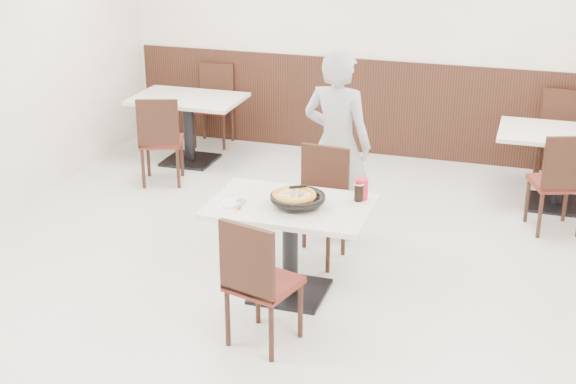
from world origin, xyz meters
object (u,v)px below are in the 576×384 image
(bg_chair_left_far, at_px, (213,106))
(cola_glass, at_px, (359,193))
(red_cup, at_px, (362,189))
(side_plate, at_px, (231,203))
(chair_far, at_px, (316,207))
(bg_chair_left_near, at_px, (161,139))
(bg_chair_right_far, at_px, (558,138))
(pizza_pan, at_px, (298,201))
(bg_table_left, at_px, (189,130))
(pizza, at_px, (294,197))
(main_table, at_px, (290,250))
(chair_near, at_px, (264,280))
(diner_person, at_px, (337,144))
(bg_table_right, at_px, (559,169))
(bg_chair_right_near, at_px, (556,181))

(bg_chair_left_far, bearing_deg, cola_glass, 123.79)
(cola_glass, bearing_deg, red_cup, 75.69)
(side_plate, bearing_deg, red_cup, 23.86)
(chair_far, relative_size, bg_chair_left_near, 1.00)
(chair_far, distance_m, red_cup, 0.69)
(chair_far, height_order, red_cup, chair_far)
(bg_chair_right_far, bearing_deg, pizza_pan, 64.85)
(pizza_pan, height_order, bg_table_left, pizza_pan)
(pizza, bearing_deg, main_table, 167.76)
(main_table, xyz_separation_m, bg_chair_right_far, (1.92, 3.20, 0.10))
(main_table, xyz_separation_m, bg_chair_left_far, (-2.00, 3.28, 0.10))
(main_table, bearing_deg, pizza_pan, -19.73)
(chair_near, relative_size, side_plate, 5.50)
(bg_chair_left_far, height_order, bg_chair_right_far, same)
(pizza_pan, relative_size, diner_person, 0.20)
(chair_near, xyz_separation_m, cola_glass, (0.43, 0.93, 0.34))
(main_table, height_order, pizza_pan, pizza_pan)
(bg_table_right, height_order, bg_chair_right_far, bg_chair_right_far)
(pizza_pan, distance_m, side_plate, 0.50)
(pizza, distance_m, bg_chair_left_near, 2.83)
(pizza_pan, distance_m, bg_chair_left_far, 3.91)
(chair_far, height_order, bg_table_right, chair_far)
(pizza, xyz_separation_m, bg_chair_right_far, (1.89, 3.21, -0.34))
(cola_glass, distance_m, bg_chair_right_near, 2.23)
(red_cup, bearing_deg, cola_glass, -104.31)
(pizza_pan, distance_m, bg_chair_right_far, 3.73)
(main_table, relative_size, bg_chair_left_far, 1.26)
(pizza, distance_m, side_plate, 0.47)
(bg_chair_left_near, relative_size, bg_chair_left_far, 1.00)
(side_plate, distance_m, bg_chair_left_far, 3.77)
(side_plate, xyz_separation_m, bg_table_right, (2.36, 2.64, -0.38))
(bg_table_left, bearing_deg, red_cup, -43.35)
(diner_person, bearing_deg, bg_table_left, -26.04)
(bg_table_left, bearing_deg, diner_person, -34.50)
(bg_table_left, height_order, bg_chair_right_near, bg_chair_right_near)
(bg_chair_right_far, bearing_deg, bg_chair_left_near, 22.81)
(pizza_pan, height_order, red_cup, red_cup)
(chair_far, relative_size, pizza, 3.12)
(red_cup, bearing_deg, bg_chair_right_near, 48.58)
(pizza_pan, bearing_deg, cola_glass, 30.87)
(chair_far, bearing_deg, pizza_pan, 99.71)
(chair_far, bearing_deg, diner_person, -86.12)
(side_plate, bearing_deg, pizza_pan, 13.21)
(bg_table_left, relative_size, bg_table_right, 1.00)
(cola_glass, bearing_deg, chair_near, -114.92)
(main_table, bearing_deg, bg_table_right, 52.09)
(chair_far, relative_size, bg_table_right, 0.79)
(side_plate, distance_m, bg_chair_right_near, 3.10)
(pizza_pan, distance_m, bg_chair_right_near, 2.68)
(side_plate, xyz_separation_m, bg_table_left, (-1.60, 2.75, -0.38))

